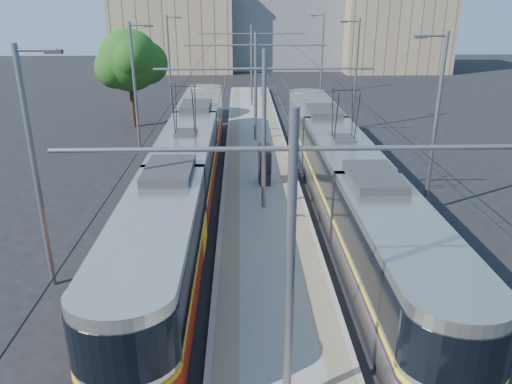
{
  "coord_description": "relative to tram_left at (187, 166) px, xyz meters",
  "views": [
    {
      "loc": [
        -0.99,
        -13.11,
        9.12
      ],
      "look_at": [
        -0.39,
        6.5,
        1.6
      ],
      "focal_mm": 35.0,
      "sensor_mm": 36.0,
      "label": 1
    }
  ],
  "objects": [
    {
      "name": "platform",
      "position": [
        3.6,
        7.13,
        -1.56
      ],
      "size": [
        4.0,
        50.0,
        0.3
      ],
      "primitive_type": "cube",
      "color": "gray",
      "rests_on": "ground"
    },
    {
      "name": "tram_right",
      "position": [
        7.2,
        -1.28,
        0.15
      ],
      "size": [
        2.43,
        27.75,
        5.5
      ],
      "color": "black",
      "rests_on": "ground"
    },
    {
      "name": "rails",
      "position": [
        3.6,
        7.13,
        -1.69
      ],
      "size": [
        8.71,
        70.0,
        0.03
      ],
      "color": "gray",
      "rests_on": "ground"
    },
    {
      "name": "tram_left",
      "position": [
        0.0,
        0.0,
        0.0
      ],
      "size": [
        2.43,
        29.59,
        5.5
      ],
      "color": "black",
      "rests_on": "ground"
    },
    {
      "name": "building_right",
      "position": [
        23.6,
        48.13,
        4.75
      ],
      "size": [
        14.28,
        10.2,
        12.9
      ],
      "color": "gray",
      "rests_on": "ground"
    },
    {
      "name": "building_centre",
      "position": [
        9.6,
        54.13,
        5.33
      ],
      "size": [
        18.36,
        14.28,
        14.05
      ],
      "color": "gray",
      "rests_on": "ground"
    },
    {
      "name": "building_left",
      "position": [
        -6.4,
        50.13,
        4.32
      ],
      "size": [
        16.32,
        12.24,
        12.03
      ],
      "color": "gray",
      "rests_on": "ground"
    },
    {
      "name": "street_lamps",
      "position": [
        3.6,
        11.13,
        2.47
      ],
      "size": [
        15.18,
        38.22,
        8.0
      ],
      "color": "slate",
      "rests_on": "ground"
    },
    {
      "name": "catenary",
      "position": [
        3.6,
        4.28,
        2.82
      ],
      "size": [
        9.2,
        70.0,
        7.0
      ],
      "color": "slate",
      "rests_on": "platform"
    },
    {
      "name": "tree",
      "position": [
        -5.35,
        15.59,
        3.21
      ],
      "size": [
        5.0,
        4.62,
        7.27
      ],
      "color": "#382314",
      "rests_on": "ground"
    },
    {
      "name": "tactile_strip_left",
      "position": [
        2.15,
        7.13,
        -1.4
      ],
      "size": [
        0.7,
        50.0,
        0.01
      ],
      "primitive_type": "cube",
      "color": "gray",
      "rests_on": "platform"
    },
    {
      "name": "tactile_strip_right",
      "position": [
        5.05,
        7.13,
        -1.4
      ],
      "size": [
        0.7,
        50.0,
        0.01
      ],
      "primitive_type": "cube",
      "color": "gray",
      "rests_on": "platform"
    },
    {
      "name": "ground",
      "position": [
        3.6,
        -9.87,
        -1.71
      ],
      "size": [
        160.0,
        160.0,
        0.0
      ],
      "primitive_type": "plane",
      "color": "black",
      "rests_on": "ground"
    },
    {
      "name": "shelter",
      "position": [
        3.79,
        1.27,
        -0.31
      ],
      "size": [
        0.66,
        0.99,
        2.09
      ],
      "rotation": [
        0.0,
        0.0,
        0.08
      ],
      "color": "black",
      "rests_on": "platform"
    }
  ]
}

